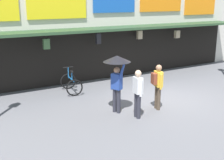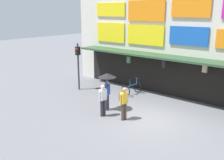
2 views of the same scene
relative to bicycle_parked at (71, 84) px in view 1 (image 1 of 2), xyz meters
The scene contains 5 objects.
ground_plane 3.98m from the bicycle_parked, 41.16° to the right, with size 80.00×80.00×0.00m, color slate.
bicycle_parked is the anchor object (origin of this frame).
pedestrian_in_yellow 4.05m from the bicycle_parked, 60.72° to the right, with size 0.42×0.52×1.68m.
pedestrian_in_white 3.94m from the bicycle_parked, 77.20° to the right, with size 0.26×0.53×1.68m.
pedestrian_with_umbrella 3.32m from the bicycle_parked, 80.70° to the right, with size 0.96×0.96×2.08m.
Camera 1 is at (-7.58, -8.90, 3.92)m, focal length 46.87 mm.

